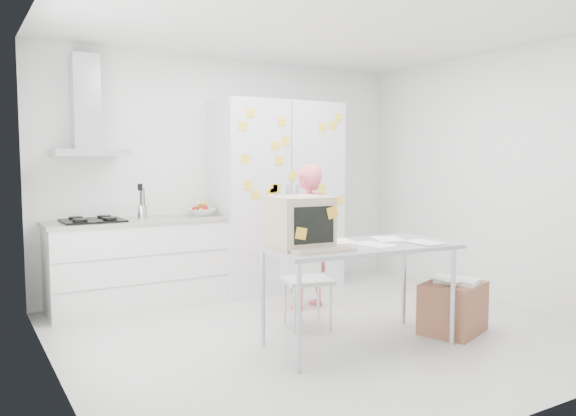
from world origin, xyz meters
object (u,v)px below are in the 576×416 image
person (307,237)px  chair (305,270)px  desk (322,234)px  cardboard_box (453,307)px

person → chair: bearing=42.0°
person → desk: (-0.58, -1.13, 0.20)m
person → chair: 0.65m
desk → cardboard_box: bearing=-5.2°
desk → chair: (0.24, 0.63, -0.43)m
desk → cardboard_box: size_ratio=2.41×
person → cardboard_box: person is taller
person → cardboard_box: bearing=103.0°
desk → cardboard_box: desk is taller
chair → cardboard_box: bearing=-24.8°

